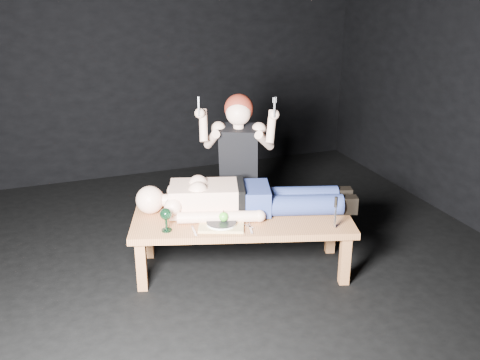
{
  "coord_description": "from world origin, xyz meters",
  "views": [
    {
      "loc": [
        -1.14,
        -3.67,
        2.25
      ],
      "look_at": [
        0.22,
        0.03,
        0.75
      ],
      "focal_mm": 41.21,
      "sensor_mm": 36.0,
      "label": 1
    }
  ],
  "objects": [
    {
      "name": "spoon_flat",
      "position": [
        0.19,
        -0.14,
        0.45
      ],
      "size": [
        0.09,
        0.17,
        0.01
      ],
      "primitive_type": "cube",
      "rotation": [
        0.0,
        0.0,
        0.44
      ],
      "color": "#B2B2B7",
      "rests_on": "table"
    },
    {
      "name": "ground",
      "position": [
        0.0,
        0.0,
        0.0
      ],
      "size": [
        5.0,
        5.0,
        0.0
      ],
      "primitive_type": "plane",
      "color": "black",
      "rests_on": "ground"
    },
    {
      "name": "kneeling_woman",
      "position": [
        0.42,
        0.58,
        0.68
      ],
      "size": [
        0.99,
        1.03,
        1.35
      ],
      "primitive_type": null,
      "rotation": [
        0.0,
        0.0,
        -0.43
      ],
      "color": "black",
      "rests_on": "ground"
    },
    {
      "name": "plate",
      "position": [
        0.02,
        -0.11,
        0.48
      ],
      "size": [
        0.29,
        0.29,
        0.02
      ],
      "primitive_type": "cylinder",
      "rotation": [
        0.0,
        0.0,
        -0.37
      ],
      "color": "white",
      "rests_on": "serving_tray"
    },
    {
      "name": "lying_man",
      "position": [
        0.31,
        0.09,
        0.59
      ],
      "size": [
        1.92,
        1.07,
        0.29
      ],
      "primitive_type": null,
      "rotation": [
        0.0,
        0.0,
        -0.29
      ],
      "color": "beige",
      "rests_on": "table"
    },
    {
      "name": "carving_knife",
      "position": [
        0.81,
        -0.42,
        0.57
      ],
      "size": [
        0.04,
        0.04,
        0.25
      ],
      "primitive_type": null,
      "rotation": [
        0.0,
        0.0,
        -0.29
      ],
      "color": "#B2B2B7",
      "rests_on": "table"
    },
    {
      "name": "knife_flat",
      "position": [
        0.21,
        -0.22,
        0.45
      ],
      "size": [
        0.06,
        0.18,
        0.01
      ],
      "primitive_type": "cube",
      "rotation": [
        0.0,
        0.0,
        -0.24
      ],
      "color": "#B2B2B7",
      "rests_on": "table"
    },
    {
      "name": "table",
      "position": [
        0.22,
        -0.02,
        0.23
      ],
      "size": [
        1.81,
        1.1,
        0.45
      ],
      "primitive_type": "cube",
      "rotation": [
        0.0,
        0.0,
        -0.29
      ],
      "color": "#AF6E3F",
      "rests_on": "ground"
    },
    {
      "name": "goblet",
      "position": [
        -0.38,
        -0.04,
        0.54
      ],
      "size": [
        0.11,
        0.11,
        0.18
      ],
      "primitive_type": null,
      "rotation": [
        0.0,
        0.0,
        -0.29
      ],
      "color": "black",
      "rests_on": "table"
    },
    {
      "name": "back_wall",
      "position": [
        0.0,
        2.5,
        1.5
      ],
      "size": [
        5.0,
        0.0,
        5.0
      ],
      "primitive_type": "plane",
      "rotation": [
        1.57,
        0.0,
        0.0
      ],
      "color": "black",
      "rests_on": "ground"
    },
    {
      "name": "apple",
      "position": [
        0.04,
        -0.1,
        0.52
      ],
      "size": [
        0.07,
        0.07,
        0.07
      ],
      "primitive_type": "sphere",
      "color": "green",
      "rests_on": "plate"
    },
    {
      "name": "serving_tray",
      "position": [
        0.02,
        -0.11,
        0.46
      ],
      "size": [
        0.4,
        0.35,
        0.02
      ],
      "primitive_type": "cube",
      "rotation": [
        0.0,
        0.0,
        -0.37
      ],
      "color": "tan",
      "rests_on": "table"
    },
    {
      "name": "fork_flat",
      "position": [
        -0.19,
        -0.11,
        0.45
      ],
      "size": [
        0.03,
        0.18,
        0.01
      ],
      "primitive_type": "cube",
      "rotation": [
        0.0,
        0.0,
        -0.1
      ],
      "color": "#B2B2B7",
      "rests_on": "table"
    }
  ]
}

